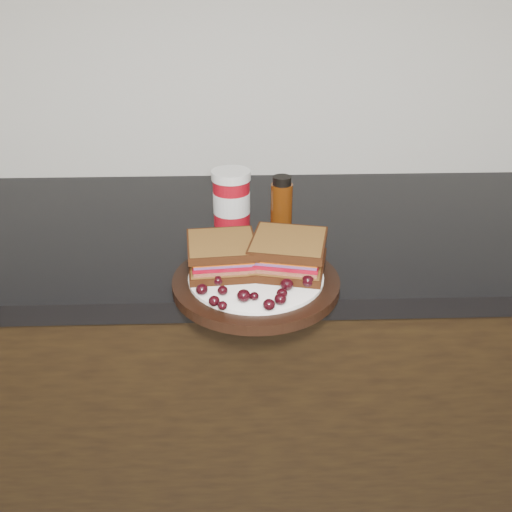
{
  "coord_description": "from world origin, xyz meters",
  "views": [
    {
      "loc": [
        -0.01,
        0.62,
        1.4
      ],
      "look_at": [
        0.01,
        1.44,
        0.96
      ],
      "focal_mm": 40.0,
      "sensor_mm": 36.0,
      "label": 1
    }
  ],
  "objects_px": {
    "plate": "(256,283)",
    "oil_bottle": "(281,205)",
    "sandwich_left": "(222,255)",
    "condiment_jar": "(231,198)"
  },
  "relations": [
    {
      "from": "condiment_jar",
      "to": "oil_bottle",
      "type": "bearing_deg",
      "value": -25.08
    },
    {
      "from": "plate",
      "to": "sandwich_left",
      "type": "xyz_separation_m",
      "value": [
        -0.06,
        0.02,
        0.04
      ]
    },
    {
      "from": "plate",
      "to": "oil_bottle",
      "type": "height_order",
      "value": "oil_bottle"
    },
    {
      "from": "oil_bottle",
      "to": "sandwich_left",
      "type": "bearing_deg",
      "value": -121.28
    },
    {
      "from": "condiment_jar",
      "to": "plate",
      "type": "bearing_deg",
      "value": -80.93
    },
    {
      "from": "sandwich_left",
      "to": "plate",
      "type": "bearing_deg",
      "value": -28.51
    },
    {
      "from": "plate",
      "to": "oil_bottle",
      "type": "xyz_separation_m",
      "value": [
        0.06,
        0.21,
        0.05
      ]
    },
    {
      "from": "sandwich_left",
      "to": "condiment_jar",
      "type": "relative_size",
      "value": 0.98
    },
    {
      "from": "sandwich_left",
      "to": "oil_bottle",
      "type": "relative_size",
      "value": 0.95
    },
    {
      "from": "sandwich_left",
      "to": "condiment_jar",
      "type": "xyz_separation_m",
      "value": [
        0.02,
        0.23,
        0.01
      ]
    }
  ]
}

